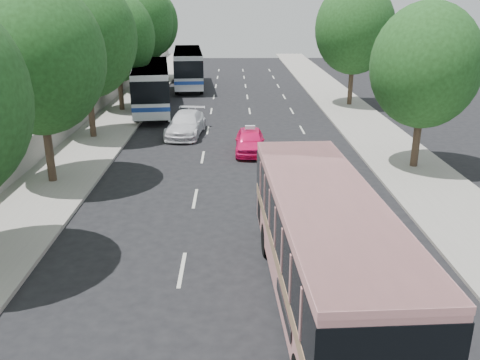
{
  "coord_description": "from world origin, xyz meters",
  "views": [
    {
      "loc": [
        -0.32,
        -15.91,
        7.85
      ],
      "look_at": [
        -0.04,
        1.79,
        1.6
      ],
      "focal_mm": 38.0,
      "sensor_mm": 36.0,
      "label": 1
    }
  ],
  "objects_px": {
    "pink_bus": "(324,238)",
    "tour_coach_rear": "(188,65)",
    "tour_coach_front": "(152,83)",
    "white_pickup": "(186,124)",
    "pink_taxi": "(250,141)"
  },
  "relations": [
    {
      "from": "pink_taxi",
      "to": "tour_coach_front",
      "type": "height_order",
      "value": "tour_coach_front"
    },
    {
      "from": "pink_bus",
      "to": "white_pickup",
      "type": "height_order",
      "value": "pink_bus"
    },
    {
      "from": "pink_bus",
      "to": "tour_coach_rear",
      "type": "distance_m",
      "value": 37.97
    },
    {
      "from": "pink_taxi",
      "to": "white_pickup",
      "type": "relative_size",
      "value": 0.79
    },
    {
      "from": "pink_bus",
      "to": "tour_coach_rear",
      "type": "bearing_deg",
      "value": 97.42
    },
    {
      "from": "pink_bus",
      "to": "tour_coach_rear",
      "type": "relative_size",
      "value": 0.87
    },
    {
      "from": "pink_bus",
      "to": "white_pickup",
      "type": "relative_size",
      "value": 2.1
    },
    {
      "from": "tour_coach_front",
      "to": "tour_coach_rear",
      "type": "xyz_separation_m",
      "value": [
        1.8,
        11.26,
        0.04
      ]
    },
    {
      "from": "tour_coach_front",
      "to": "pink_bus",
      "type": "bearing_deg",
      "value": -79.8
    },
    {
      "from": "pink_bus",
      "to": "white_pickup",
      "type": "xyz_separation_m",
      "value": [
        -5.23,
        18.74,
        -1.31
      ]
    },
    {
      "from": "tour_coach_front",
      "to": "tour_coach_rear",
      "type": "distance_m",
      "value": 11.41
    },
    {
      "from": "pink_taxi",
      "to": "tour_coach_rear",
      "type": "height_order",
      "value": "tour_coach_rear"
    },
    {
      "from": "pink_bus",
      "to": "white_pickup",
      "type": "bearing_deg",
      "value": 103.07
    },
    {
      "from": "white_pickup",
      "to": "tour_coach_rear",
      "type": "height_order",
      "value": "tour_coach_rear"
    },
    {
      "from": "tour_coach_front",
      "to": "white_pickup",
      "type": "bearing_deg",
      "value": -74.62
    }
  ]
}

